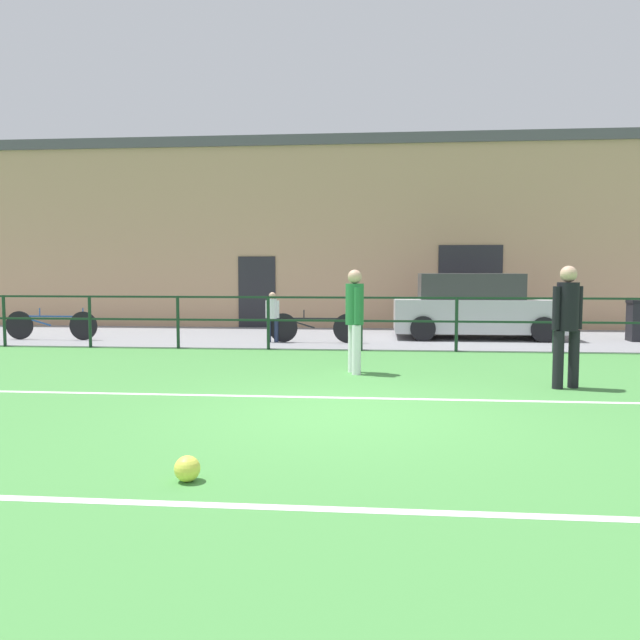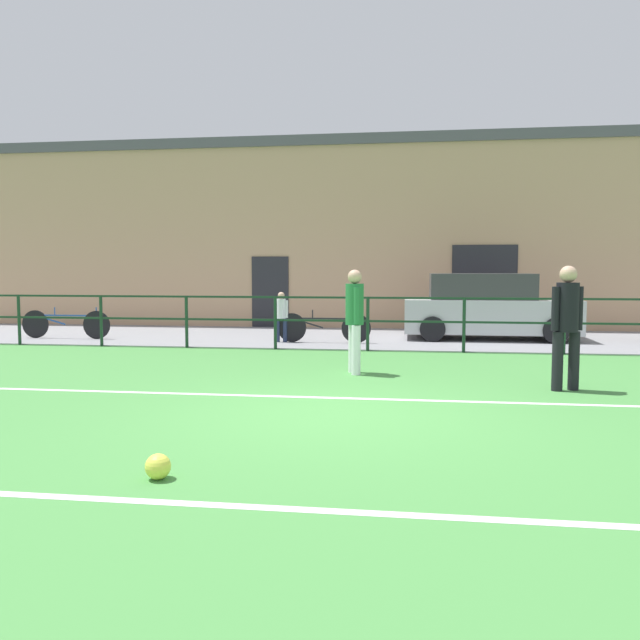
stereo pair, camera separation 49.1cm
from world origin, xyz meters
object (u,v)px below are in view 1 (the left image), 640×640
(soccer_ball_spare, at_px, (187,469))
(bicycle_parked_1, at_px, (315,327))
(bicycle_parked_0, at_px, (51,325))
(player_goalkeeper, at_px, (567,319))
(spectator_child, at_px, (272,314))
(trash_bin_0, at_px, (640,320))
(parked_car_red, at_px, (475,308))
(player_striker, at_px, (355,315))

(soccer_ball_spare, relative_size, bicycle_parked_1, 0.10)
(soccer_ball_spare, bearing_deg, bicycle_parked_0, 123.05)
(player_goalkeeper, xyz_separation_m, spectator_child, (-5.19, 5.25, -0.32))
(soccer_ball_spare, bearing_deg, trash_bin_0, 54.42)
(soccer_ball_spare, bearing_deg, player_goalkeeper, 46.72)
(player_goalkeeper, xyz_separation_m, bicycle_parked_0, (-10.64, 5.28, -0.63))
(soccer_ball_spare, xyz_separation_m, parked_car_red, (3.93, 11.18, 0.67))
(soccer_ball_spare, xyz_separation_m, trash_bin_0, (7.73, 10.81, 0.41))
(player_goalkeeper, bearing_deg, bicycle_parked_1, -73.09)
(player_goalkeeper, height_order, bicycle_parked_1, player_goalkeeper)
(soccer_ball_spare, distance_m, trash_bin_0, 13.30)
(bicycle_parked_1, relative_size, trash_bin_0, 2.23)
(bicycle_parked_1, bearing_deg, soccer_ball_spare, -90.36)
(parked_car_red, bearing_deg, spectator_child, -163.83)
(player_goalkeeper, height_order, soccer_ball_spare, player_goalkeeper)
(spectator_child, xyz_separation_m, parked_car_red, (4.87, 1.41, 0.09))
(player_striker, relative_size, spectator_child, 1.47)
(player_goalkeeper, xyz_separation_m, bicycle_parked_1, (-4.20, 5.28, -0.64))
(player_striker, distance_m, parked_car_red, 6.26)
(player_goalkeeper, distance_m, spectator_child, 7.39)
(player_striker, relative_size, soccer_ball_spare, 8.05)
(soccer_ball_spare, xyz_separation_m, spectator_child, (-0.94, 9.77, 0.58))
(trash_bin_0, bearing_deg, bicycle_parked_0, -175.92)
(trash_bin_0, bearing_deg, bicycle_parked_1, -172.53)
(player_goalkeeper, distance_m, parked_car_red, 6.68)
(player_striker, distance_m, bicycle_parked_1, 4.40)
(parked_car_red, height_order, trash_bin_0, parked_car_red)
(player_striker, bearing_deg, parked_car_red, 136.63)
(spectator_child, height_order, trash_bin_0, spectator_child)
(player_striker, xyz_separation_m, trash_bin_0, (6.59, 5.23, -0.46))
(bicycle_parked_0, bearing_deg, player_goalkeeper, -26.41)
(bicycle_parked_0, distance_m, trash_bin_0, 14.15)
(player_goalkeeper, relative_size, parked_car_red, 0.43)
(spectator_child, bearing_deg, trash_bin_0, -179.40)
(parked_car_red, bearing_deg, bicycle_parked_1, -160.35)
(soccer_ball_spare, relative_size, parked_car_red, 0.05)
(spectator_child, xyz_separation_m, bicycle_parked_1, (1.00, 0.03, -0.31))
(soccer_ball_spare, relative_size, spectator_child, 0.18)
(player_goalkeeper, relative_size, bicycle_parked_1, 0.81)
(spectator_child, relative_size, trash_bin_0, 1.19)
(player_striker, height_order, soccer_ball_spare, player_striker)
(bicycle_parked_1, bearing_deg, parked_car_red, 19.65)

